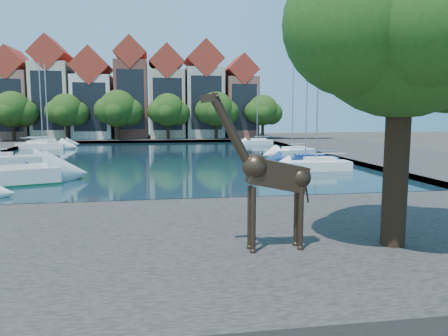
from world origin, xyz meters
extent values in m
plane|color=#38332B|center=(0.00, 0.00, 0.00)|extent=(160.00, 160.00, 0.00)
cube|color=black|center=(0.00, 24.00, 0.04)|extent=(38.00, 50.00, 0.08)
cube|color=#47403D|center=(0.00, -7.00, 0.25)|extent=(50.00, 14.00, 0.50)
cube|color=#47403D|center=(0.00, 56.00, 0.25)|extent=(60.00, 16.00, 0.50)
cube|color=#47403D|center=(25.00, 24.00, 0.25)|extent=(14.00, 52.00, 0.50)
cylinder|color=#332114|center=(7.50, -9.00, 3.25)|extent=(0.80, 0.80, 5.50)
sphere|color=#214B15|center=(7.50, -9.00, 7.92)|extent=(6.40, 6.40, 6.40)
sphere|color=#214B15|center=(5.74, -9.40, 7.60)|extent=(4.48, 4.48, 4.48)
cube|color=#8A5D4B|center=(-23.00, 56.00, 6.00)|extent=(5.39, 9.00, 11.00)
cube|color=#AB3622|center=(-23.00, 56.00, 12.71)|extent=(5.44, 9.18, 5.44)
cube|color=black|center=(-23.00, 51.52, 6.00)|extent=(4.40, 0.05, 8.25)
cube|color=beige|center=(-17.00, 56.00, 6.75)|extent=(5.88, 9.00, 12.50)
cube|color=#AB3622|center=(-17.00, 56.00, 14.32)|extent=(5.94, 9.18, 5.94)
cube|color=black|center=(-17.00, 51.52, 6.75)|extent=(4.80, 0.05, 9.38)
cube|color=silver|center=(-10.50, 56.00, 5.75)|extent=(6.37, 9.00, 10.50)
cube|color=#AB3622|center=(-10.50, 56.00, 12.43)|extent=(6.43, 9.18, 6.43)
cube|color=black|center=(-10.50, 51.52, 5.75)|extent=(5.20, 0.05, 7.88)
cube|color=brown|center=(-4.00, 56.00, 7.00)|extent=(5.39, 9.00, 13.00)
cube|color=#AB3622|center=(-4.00, 56.00, 14.71)|extent=(5.44, 9.18, 5.44)
cube|color=black|center=(-4.00, 51.52, 7.00)|extent=(4.40, 0.05, 9.75)
cube|color=#C2B08A|center=(2.00, 56.00, 6.25)|extent=(5.88, 9.00, 11.50)
cube|color=#AB3622|center=(2.00, 56.00, 13.32)|extent=(5.94, 9.18, 5.94)
cube|color=black|center=(2.00, 51.52, 6.25)|extent=(4.80, 0.05, 8.62)
cube|color=beige|center=(8.50, 56.00, 6.50)|extent=(6.37, 9.00, 12.00)
cube|color=#AB3622|center=(8.50, 56.00, 13.93)|extent=(6.43, 9.18, 6.43)
cube|color=black|center=(8.50, 51.52, 6.50)|extent=(5.20, 0.05, 9.00)
cube|color=brown|center=(15.00, 56.00, 5.75)|extent=(5.39, 9.00, 10.50)
cube|color=#AB3622|center=(15.00, 56.00, 12.21)|extent=(5.44, 9.18, 5.44)
cube|color=black|center=(15.00, 51.52, 5.75)|extent=(4.40, 0.05, 7.88)
cylinder|color=#332114|center=(-22.00, 50.50, 2.10)|extent=(0.50, 0.50, 3.20)
sphere|color=#1B3E12|center=(-22.00, 50.50, 5.38)|extent=(5.60, 5.60, 5.60)
sphere|color=#1B3E12|center=(-20.32, 50.80, 4.82)|extent=(4.20, 4.20, 4.20)
sphere|color=#1B3E12|center=(-23.54, 50.10, 5.10)|extent=(3.92, 3.92, 3.92)
cylinder|color=#332114|center=(-14.00, 50.50, 2.10)|extent=(0.50, 0.50, 3.20)
sphere|color=#1B3E12|center=(-14.00, 50.50, 5.26)|extent=(5.20, 5.20, 5.20)
sphere|color=#1B3E12|center=(-12.44, 50.80, 4.74)|extent=(3.90, 3.90, 3.90)
sphere|color=#1B3E12|center=(-15.43, 50.10, 5.00)|extent=(3.64, 3.64, 3.64)
cylinder|color=#332114|center=(-6.00, 50.50, 2.10)|extent=(0.50, 0.50, 3.20)
sphere|color=#1B3E12|center=(-6.00, 50.50, 5.50)|extent=(6.00, 6.00, 6.00)
sphere|color=#1B3E12|center=(-4.20, 50.80, 4.90)|extent=(4.50, 4.50, 4.50)
sphere|color=#1B3E12|center=(-7.65, 50.10, 5.20)|extent=(4.20, 4.20, 4.20)
cylinder|color=#332114|center=(2.00, 50.50, 2.10)|extent=(0.50, 0.50, 3.20)
sphere|color=#1B3E12|center=(2.00, 50.50, 5.32)|extent=(5.40, 5.40, 5.40)
sphere|color=#1B3E12|center=(3.62, 50.80, 4.78)|extent=(4.05, 4.05, 4.05)
sphere|color=#1B3E12|center=(0.51, 50.10, 5.05)|extent=(3.78, 3.78, 3.78)
cylinder|color=#332114|center=(10.00, 50.50, 2.10)|extent=(0.50, 0.50, 3.20)
sphere|color=#1B3E12|center=(10.00, 50.50, 5.44)|extent=(5.80, 5.80, 5.80)
sphere|color=#1B3E12|center=(11.74, 50.80, 4.86)|extent=(4.35, 4.35, 4.35)
sphere|color=#1B3E12|center=(8.40, 50.10, 5.15)|extent=(4.06, 4.06, 4.06)
cylinder|color=#332114|center=(18.00, 50.50, 2.10)|extent=(0.50, 0.50, 3.20)
sphere|color=#1B3E12|center=(18.00, 50.50, 5.26)|extent=(5.20, 5.20, 5.20)
sphere|color=#1B3E12|center=(19.56, 50.80, 4.74)|extent=(3.90, 3.90, 3.90)
sphere|color=#1B3E12|center=(16.57, 50.10, 5.00)|extent=(3.64, 3.64, 3.64)
cylinder|color=#34251A|center=(2.68, -9.08, 1.54)|extent=(0.16, 0.16, 2.09)
cylinder|color=#34251A|center=(2.66, -8.64, 1.54)|extent=(0.16, 0.16, 2.09)
cylinder|color=#34251A|center=(4.27, -9.02, 1.54)|extent=(0.16, 0.16, 2.09)
cylinder|color=#34251A|center=(4.25, -8.58, 1.54)|extent=(0.16, 0.16, 2.09)
cube|color=#34251A|center=(3.52, -8.83, 2.93)|extent=(2.04, 0.63, 1.22)
cylinder|color=#34251A|center=(2.04, -8.89, 4.29)|extent=(1.35, 0.35, 2.16)
cube|color=#34251A|center=(1.32, -8.92, 5.35)|extent=(0.59, 0.20, 0.33)
cube|color=silver|center=(-14.43, 20.62, 0.59)|extent=(7.37, 4.07, 1.02)
cube|color=silver|center=(-14.43, 20.62, 0.93)|extent=(3.38, 2.40, 0.57)
cube|color=silver|center=(-15.00, 39.02, 0.58)|extent=(6.94, 3.81, 1.00)
cube|color=silver|center=(-15.00, 39.02, 0.91)|extent=(3.18, 2.25, 0.56)
cylinder|color=#B2B2B7|center=(-15.00, 39.02, 6.13)|extent=(0.13, 0.13, 10.56)
cube|color=silver|center=(-15.00, 42.13, 0.58)|extent=(6.15, 3.57, 1.01)
cube|color=silver|center=(-15.00, 42.13, 0.92)|extent=(2.84, 2.07, 0.56)
cylinder|color=#B2B2B7|center=(-15.00, 42.13, 6.21)|extent=(0.13, 0.13, 10.68)
cube|color=white|center=(13.07, 12.58, 0.57)|extent=(5.78, 2.27, 0.97)
cube|color=white|center=(13.07, 12.58, 0.89)|extent=(2.55, 1.51, 0.54)
cylinder|color=#B2B2B7|center=(13.07, 12.58, 6.04)|extent=(0.13, 0.13, 10.41)
cube|color=navy|center=(13.68, 16.90, 0.50)|extent=(6.03, 2.46, 0.84)
cube|color=navy|center=(13.68, 16.90, 0.78)|extent=(2.68, 1.62, 0.47)
cylinder|color=#B2B2B7|center=(13.68, 16.90, 5.81)|extent=(0.11, 0.11, 10.14)
cube|color=white|center=(15.00, 25.06, 0.52)|extent=(6.14, 4.24, 0.88)
cube|color=white|center=(15.00, 25.06, 0.81)|extent=(2.91, 2.34, 0.49)
cylinder|color=#B2B2B7|center=(15.00, 25.06, 5.70)|extent=(0.12, 0.12, 9.88)
cube|color=white|center=(15.00, 42.03, 0.50)|extent=(4.93, 2.49, 0.85)
cube|color=white|center=(15.00, 42.03, 0.79)|extent=(2.23, 1.51, 0.47)
cylinder|color=#B2B2B7|center=(15.00, 42.03, 4.73)|extent=(0.11, 0.11, 7.98)
camera|label=1|loc=(-0.36, -22.16, 4.92)|focal=35.00mm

